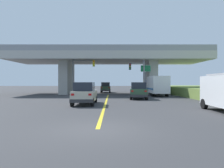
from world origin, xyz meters
name	(u,v)px	position (x,y,z in m)	size (l,w,h in m)	color
ground	(109,94)	(0.00, 27.57, 0.00)	(160.00, 160.00, 0.00)	#353538
overpass_bridge	(109,62)	(0.00, 27.57, 5.56)	(32.82, 10.48, 7.71)	#B7B5AD
lane_divider_stripe	(106,102)	(0.00, 12.41, 0.00)	(0.20, 24.82, 0.01)	yellow
suv_lead	(85,93)	(-1.86, 10.08, 1.01)	(1.93, 4.72, 2.02)	#B7B29E
suv_crossing	(139,91)	(3.86, 16.44, 1.01)	(2.46, 4.65, 2.02)	#2D4C33
box_truck	(157,85)	(7.36, 22.73, 1.55)	(2.33, 7.58, 2.90)	navy
sedan_oncoming	(106,87)	(-0.64, 32.49, 1.01)	(1.91, 4.33, 2.02)	#2D4C33
traffic_signal_nearside	(139,73)	(4.66, 22.38, 3.45)	(2.35, 0.36, 5.43)	slate
traffic_signal_farside	(81,70)	(-4.30, 23.38, 3.87)	(3.46, 0.36, 5.97)	#56595E
highway_sign	(146,72)	(5.95, 24.07, 3.60)	(1.60, 0.17, 4.88)	slate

